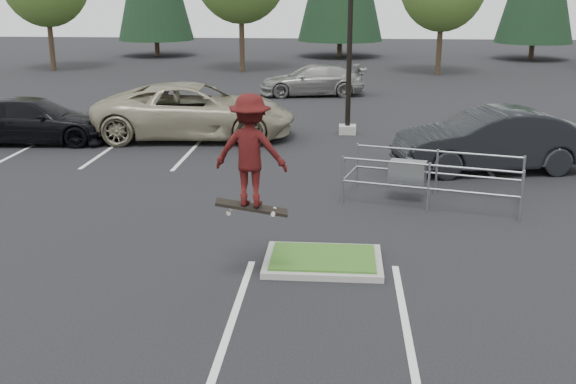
# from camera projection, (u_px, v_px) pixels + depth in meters

# --- Properties ---
(ground) EXTENTS (120.00, 120.00, 0.00)m
(ground) POSITION_uv_depth(u_px,v_px,m) (323.00, 264.00, 12.69)
(ground) COLOR black
(ground) RESTS_ON ground
(grass_median) EXTENTS (2.20, 1.60, 0.16)m
(grass_median) POSITION_uv_depth(u_px,v_px,m) (323.00, 260.00, 12.67)
(grass_median) COLOR #9D9993
(grass_median) RESTS_ON ground
(stall_lines) EXTENTS (22.62, 17.60, 0.01)m
(stall_lines) POSITION_uv_depth(u_px,v_px,m) (281.00, 177.00, 18.54)
(stall_lines) COLOR silver
(stall_lines) RESTS_ON ground
(light_pole) EXTENTS (0.70, 0.60, 10.12)m
(light_pole) POSITION_uv_depth(u_px,v_px,m) (351.00, 1.00, 22.78)
(light_pole) COLOR #9D9993
(light_pole) RESTS_ON ground
(cart_corral) EXTENTS (4.37, 2.47, 1.17)m
(cart_corral) POSITION_uv_depth(u_px,v_px,m) (413.00, 172.00, 16.25)
(cart_corral) COLOR gray
(cart_corral) RESTS_ON ground
(skateboarder) EXTENTS (1.29, 0.83, 2.07)m
(skateboarder) POSITION_uv_depth(u_px,v_px,m) (251.00, 151.00, 11.13)
(skateboarder) COLOR black
(skateboarder) RESTS_ON ground
(car_l_tan) EXTENTS (7.01, 3.64, 1.89)m
(car_l_tan) POSITION_uv_depth(u_px,v_px,m) (195.00, 111.00, 23.14)
(car_l_tan) COLOR gray
(car_l_tan) RESTS_ON ground
(car_l_black) EXTENTS (5.32, 2.54, 1.50)m
(car_l_black) POSITION_uv_depth(u_px,v_px,m) (34.00, 120.00, 22.52)
(car_l_black) COLOR black
(car_l_black) RESTS_ON ground
(car_r_charc) EXTENTS (5.61, 2.89, 1.76)m
(car_r_charc) POSITION_uv_depth(u_px,v_px,m) (491.00, 140.00, 18.97)
(car_r_charc) COLOR black
(car_r_charc) RESTS_ON ground
(car_far_silver) EXTENTS (5.29, 2.84, 1.46)m
(car_far_silver) POSITION_uv_depth(u_px,v_px,m) (313.00, 80.00, 32.49)
(car_far_silver) COLOR gray
(car_far_silver) RESTS_ON ground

